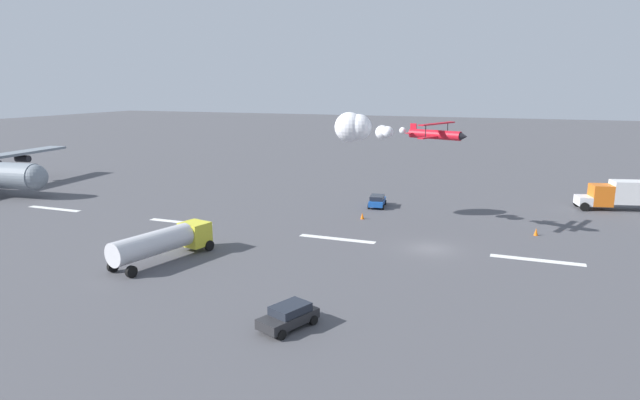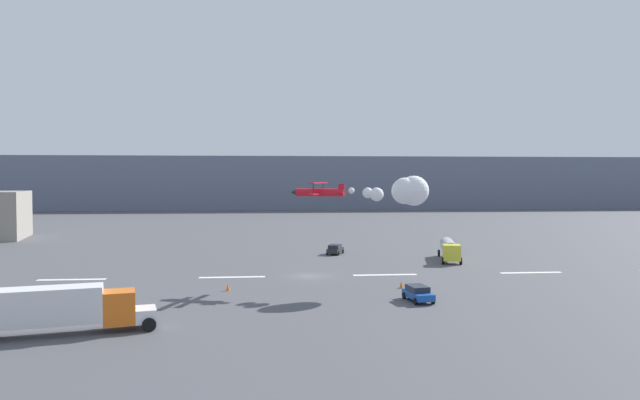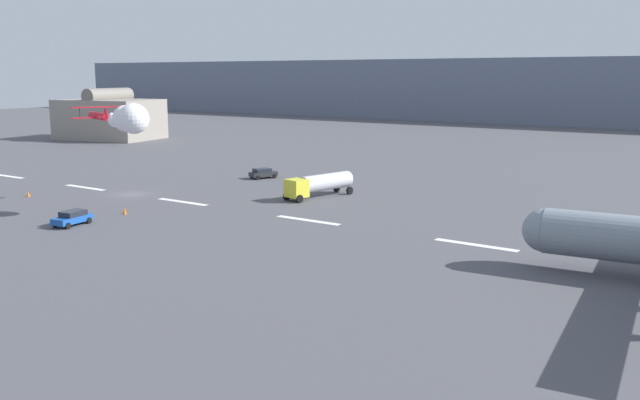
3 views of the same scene
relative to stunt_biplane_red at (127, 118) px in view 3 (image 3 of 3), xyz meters
The scene contains 14 objects.
ground_plane 16.30m from the stunt_biplane_red, 139.92° to the left, with size 440.00×440.00×0.00m, color #4C4C51.
runway_stripe_3 40.07m from the stunt_biplane_red, 168.13° to the left, with size 8.00×0.90×0.01m, color white.
runway_stripe_4 23.10m from the stunt_biplane_red, 157.19° to the left, with size 8.00×0.90×0.01m, color white.
runway_stripe_5 13.28m from the stunt_biplane_red, 89.94° to the left, with size 8.00×0.90×0.01m, color white.
runway_stripe_6 23.11m from the stunt_biplane_red, 22.79° to the left, with size 8.00×0.90×0.01m, color white.
runway_stripe_7 40.09m from the stunt_biplane_red, 11.87° to the left, with size 8.00×0.90×0.01m, color white.
mountain_ridge_distant 164.23m from the stunt_biplane_red, 93.30° to the left, with size 396.00×16.00×20.34m, color slate.
stunt_biplane_red is the anchor object (origin of this frame).
fuel_tanker_truck 25.00m from the stunt_biplane_red, 58.93° to the left, with size 4.79×10.31×2.90m.
followme_car_yellow 12.54m from the stunt_biplane_red, 89.40° to the right, with size 2.52×4.36×1.52m.
airport_staff_sedan 30.27m from the stunt_biplane_red, 97.73° to the left, with size 3.17×4.45×1.52m.
hangar_building 93.70m from the stunt_biplane_red, 142.58° to the left, with size 25.20×19.05×12.13m.
traffic_cone_near 21.47m from the stunt_biplane_red, behind, with size 0.44×0.44×0.75m, color orange.
traffic_cone_far 10.31m from the stunt_biplane_red, 89.79° to the right, with size 0.44×0.44×0.75m, color orange.
Camera 3 is at (69.48, -58.00, 15.48)m, focal length 38.05 mm.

